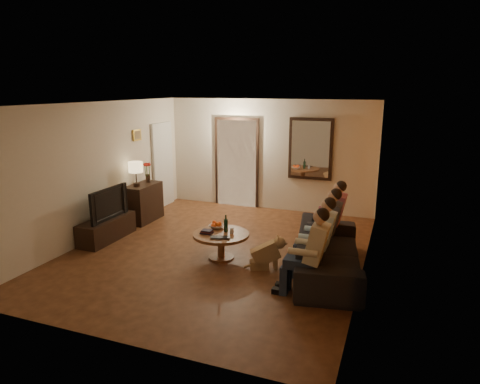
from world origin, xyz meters
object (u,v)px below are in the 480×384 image
at_px(table_lamp, 136,174).
at_px(tv, 105,203).
at_px(tv_stand, 107,229).
at_px(laptop, 220,238).
at_px(person_c, 327,230).
at_px(coffee_table, 221,246).
at_px(bowl, 217,226).
at_px(dog, 266,252).
at_px(person_a, 312,256).
at_px(person_b, 320,242).
at_px(wine_bottle, 226,223).
at_px(sofa, 329,251).
at_px(person_d, 332,219).
at_px(dresser, 144,203).

height_order(table_lamp, tv, table_lamp).
xyz_separation_m(tv_stand, laptop, (2.52, -0.35, 0.25)).
height_order(tv_stand, person_c, person_c).
distance_m(coffee_table, bowl, 0.38).
bearing_deg(bowl, dog, -19.86).
xyz_separation_m(person_a, person_c, (0.00, 1.20, 0.00)).
relative_size(person_b, wine_bottle, 3.87).
height_order(person_b, coffee_table, person_b).
bearing_deg(person_c, sofa, -71.57).
distance_m(person_d, bowl, 2.04).
relative_size(tv, person_a, 0.88).
distance_m(person_d, coffee_table, 2.01).
relative_size(sofa, dog, 4.32).
xyz_separation_m(tv_stand, person_a, (4.14, -0.89, 0.39)).
relative_size(dog, laptop, 1.70).
bearing_deg(table_lamp, person_a, -25.34).
bearing_deg(dresser, dog, -24.74).
bearing_deg(sofa, tv_stand, 80.48).
bearing_deg(laptop, sofa, -6.31).
distance_m(dresser, sofa, 4.43).
height_order(person_c, bowl, person_c).
bearing_deg(person_d, tv_stand, -167.63).
bearing_deg(dog, person_b, -28.63).
height_order(person_a, coffee_table, person_a).
xyz_separation_m(tv_stand, dog, (3.27, -0.22, 0.07)).
distance_m(tv, bowl, 2.26).
bearing_deg(sofa, wine_bottle, 79.58).
xyz_separation_m(dresser, person_b, (4.14, -1.58, 0.19)).
relative_size(dresser, laptop, 2.79).
distance_m(tv, person_b, 4.15).
height_order(tv, person_d, person_d).
bearing_deg(bowl, coffee_table, -50.71).
relative_size(sofa, laptop, 7.35).
height_order(dresser, table_lamp, table_lamp).
height_order(person_b, laptop, person_b).
distance_m(tv_stand, wine_bottle, 2.50).
distance_m(tv_stand, person_c, 4.17).
bearing_deg(sofa, coffee_table, 82.75).
bearing_deg(person_b, tv, 175.96).
distance_m(dresser, laptop, 3.01).
height_order(tv_stand, person_d, person_d).
xyz_separation_m(dresser, wine_bottle, (2.47, -1.25, 0.20)).
height_order(sofa, person_c, person_c).
distance_m(person_c, bowl, 1.91).
bearing_deg(person_b, person_a, -90.00).
bearing_deg(tv_stand, person_d, 12.37).
bearing_deg(person_d, person_c, -90.00).
xyz_separation_m(tv, coffee_table, (2.42, -0.07, -0.50)).
relative_size(wine_bottle, laptop, 0.94).
relative_size(dresser, sofa, 0.38).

